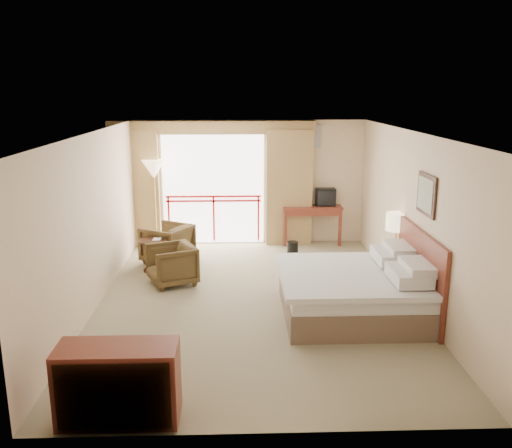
{
  "coord_description": "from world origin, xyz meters",
  "views": [
    {
      "loc": [
        -0.27,
        -8.23,
        3.34
      ],
      "look_at": [
        0.03,
        0.4,
        1.18
      ],
      "focal_mm": 38.0,
      "sensor_mm": 36.0,
      "label": 1
    }
  ],
  "objects_px": {
    "table_lamp": "(397,222)",
    "dresser": "(118,383)",
    "desk": "(311,213)",
    "armchair_far": "(168,262)",
    "tv": "(325,197)",
    "wastebasket": "(293,248)",
    "armchair_near": "(173,284)",
    "floor_lamp": "(154,173)",
    "bed": "(355,291)",
    "nightstand": "(395,270)",
    "side_table": "(153,250)"
  },
  "relations": [
    {
      "from": "bed",
      "to": "desk",
      "type": "height_order",
      "value": "bed"
    },
    {
      "from": "tv",
      "to": "side_table",
      "type": "height_order",
      "value": "tv"
    },
    {
      "from": "bed",
      "to": "side_table",
      "type": "bearing_deg",
      "value": 147.49
    },
    {
      "from": "desk",
      "to": "floor_lamp",
      "type": "bearing_deg",
      "value": -175.24
    },
    {
      "from": "armchair_far",
      "to": "bed",
      "type": "bearing_deg",
      "value": 79.92
    },
    {
      "from": "floor_lamp",
      "to": "dresser",
      "type": "distance_m",
      "value": 6.51
    },
    {
      "from": "dresser",
      "to": "armchair_near",
      "type": "bearing_deg",
      "value": 92.11
    },
    {
      "from": "armchair_near",
      "to": "floor_lamp",
      "type": "xyz_separation_m",
      "value": [
        -0.6,
        2.33,
        1.63
      ]
    },
    {
      "from": "bed",
      "to": "dresser",
      "type": "height_order",
      "value": "bed"
    },
    {
      "from": "desk",
      "to": "wastebasket",
      "type": "relative_size",
      "value": 4.57
    },
    {
      "from": "desk",
      "to": "dresser",
      "type": "xyz_separation_m",
      "value": [
        -2.86,
        -6.65,
        -0.25
      ]
    },
    {
      "from": "wastebasket",
      "to": "dresser",
      "type": "distance_m",
      "value": 6.14
    },
    {
      "from": "armchair_near",
      "to": "floor_lamp",
      "type": "bearing_deg",
      "value": 171.13
    },
    {
      "from": "table_lamp",
      "to": "floor_lamp",
      "type": "xyz_separation_m",
      "value": [
        -4.46,
        2.58,
        0.49
      ]
    },
    {
      "from": "bed",
      "to": "nightstand",
      "type": "relative_size",
      "value": 3.34
    },
    {
      "from": "tv",
      "to": "wastebasket",
      "type": "relative_size",
      "value": 1.48
    },
    {
      "from": "armchair_far",
      "to": "side_table",
      "type": "height_order",
      "value": "side_table"
    },
    {
      "from": "side_table",
      "to": "desk",
      "type": "bearing_deg",
      "value": 30.83
    },
    {
      "from": "nightstand",
      "to": "floor_lamp",
      "type": "relative_size",
      "value": 0.34
    },
    {
      "from": "armchair_far",
      "to": "floor_lamp",
      "type": "height_order",
      "value": "floor_lamp"
    },
    {
      "from": "armchair_near",
      "to": "table_lamp",
      "type": "bearing_deg",
      "value": 62.94
    },
    {
      "from": "table_lamp",
      "to": "dresser",
      "type": "height_order",
      "value": "table_lamp"
    },
    {
      "from": "desk",
      "to": "tv",
      "type": "relative_size",
      "value": 3.1
    },
    {
      "from": "table_lamp",
      "to": "floor_lamp",
      "type": "relative_size",
      "value": 0.34
    },
    {
      "from": "wastebasket",
      "to": "armchair_far",
      "type": "relative_size",
      "value": 0.34
    },
    {
      "from": "nightstand",
      "to": "tv",
      "type": "relative_size",
      "value": 1.51
    },
    {
      "from": "armchair_near",
      "to": "side_table",
      "type": "relative_size",
      "value": 1.28
    },
    {
      "from": "bed",
      "to": "tv",
      "type": "height_order",
      "value": "tv"
    },
    {
      "from": "bed",
      "to": "armchair_far",
      "type": "height_order",
      "value": "bed"
    },
    {
      "from": "dresser",
      "to": "wastebasket",
      "type": "bearing_deg",
      "value": 70.53
    },
    {
      "from": "table_lamp",
      "to": "tv",
      "type": "xyz_separation_m",
      "value": [
        -0.77,
        2.8,
        -0.1
      ]
    },
    {
      "from": "side_table",
      "to": "dresser",
      "type": "distance_m",
      "value": 4.75
    },
    {
      "from": "bed",
      "to": "floor_lamp",
      "type": "relative_size",
      "value": 1.12
    },
    {
      "from": "wastebasket",
      "to": "armchair_near",
      "type": "relative_size",
      "value": 0.37
    },
    {
      "from": "bed",
      "to": "wastebasket",
      "type": "height_order",
      "value": "bed"
    },
    {
      "from": "desk",
      "to": "wastebasket",
      "type": "bearing_deg",
      "value": -116.87
    },
    {
      "from": "desk",
      "to": "armchair_far",
      "type": "bearing_deg",
      "value": -155.48
    },
    {
      "from": "table_lamp",
      "to": "tv",
      "type": "bearing_deg",
      "value": 105.35
    },
    {
      "from": "tv",
      "to": "side_table",
      "type": "bearing_deg",
      "value": -146.57
    },
    {
      "from": "tv",
      "to": "side_table",
      "type": "xyz_separation_m",
      "value": [
        -3.51,
        -1.85,
        -0.62
      ]
    },
    {
      "from": "desk",
      "to": "side_table",
      "type": "xyz_separation_m",
      "value": [
        -3.21,
        -1.92,
        -0.25
      ]
    },
    {
      "from": "bed",
      "to": "armchair_far",
      "type": "bearing_deg",
      "value": 139.83
    },
    {
      "from": "armchair_near",
      "to": "dresser",
      "type": "bearing_deg",
      "value": -24.45
    },
    {
      "from": "wastebasket",
      "to": "side_table",
      "type": "height_order",
      "value": "side_table"
    },
    {
      "from": "nightstand",
      "to": "table_lamp",
      "type": "bearing_deg",
      "value": 88.16
    },
    {
      "from": "bed",
      "to": "table_lamp",
      "type": "bearing_deg",
      "value": 51.85
    },
    {
      "from": "nightstand",
      "to": "tv",
      "type": "xyz_separation_m",
      "value": [
        -0.77,
        2.85,
        0.72
      ]
    },
    {
      "from": "table_lamp",
      "to": "tv",
      "type": "height_order",
      "value": "table_lamp"
    },
    {
      "from": "desk",
      "to": "floor_lamp",
      "type": "distance_m",
      "value": 3.54
    },
    {
      "from": "table_lamp",
      "to": "dresser",
      "type": "distance_m",
      "value": 5.51
    }
  ]
}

